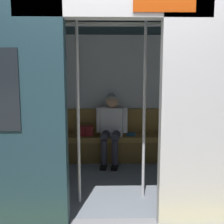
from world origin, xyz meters
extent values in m
cube|color=silver|center=(-0.90, 0.02, 1.12)|extent=(0.90, 0.12, 2.24)
cube|color=black|center=(-0.90, 0.03, 1.39)|extent=(0.50, 0.02, 0.55)
cube|color=silver|center=(0.00, 0.00, 2.14)|extent=(1.81, 0.16, 0.20)
cube|color=#BF3F0C|center=(-0.45, 0.09, 2.14)|extent=(0.56, 0.02, 0.12)
cube|color=#15272E|center=(0.00, -1.19, 2.30)|extent=(6.40, 2.54, 0.12)
cube|color=slate|center=(0.00, -1.19, 0.00)|extent=(6.08, 2.38, 0.01)
cube|color=silver|center=(0.00, -2.38, 1.12)|extent=(6.08, 0.10, 2.24)
cube|color=olive|center=(0.00, -2.32, 0.68)|extent=(3.52, 0.06, 0.45)
cube|color=white|center=(0.00, -1.19, 2.21)|extent=(4.48, 0.16, 0.03)
cube|color=gray|center=(0.00, 0.00, 0.01)|extent=(0.90, 0.19, 0.01)
cube|color=olive|center=(0.00, -2.10, 0.41)|extent=(2.70, 0.44, 0.09)
cube|color=brown|center=(0.00, -1.90, 0.18)|extent=(2.70, 0.04, 0.37)
cube|color=silver|center=(-0.04, -2.08, 0.71)|extent=(0.41, 0.27, 0.50)
sphere|color=tan|center=(-0.04, -2.08, 1.05)|extent=(0.21, 0.21, 0.21)
sphere|color=#B2ADA8|center=(-0.04, -2.09, 1.09)|extent=(0.19, 0.19, 0.19)
cylinder|color=silver|center=(-0.27, -2.02, 0.74)|extent=(0.08, 0.08, 0.44)
cylinder|color=silver|center=(0.20, -2.08, 0.74)|extent=(0.08, 0.08, 0.44)
cylinder|color=#2D2D38|center=(-0.10, -1.87, 0.51)|extent=(0.19, 0.41, 0.14)
cylinder|color=#2D2D38|center=(0.08, -1.89, 0.51)|extent=(0.19, 0.41, 0.14)
cylinder|color=#2D2D38|center=(-0.07, -1.67, 0.25)|extent=(0.10, 0.10, 0.42)
cylinder|color=#2D2D38|center=(0.10, -1.69, 0.25)|extent=(0.10, 0.10, 0.42)
cube|color=black|center=(-0.07, -1.62, 0.03)|extent=(0.13, 0.23, 0.06)
cube|color=black|center=(0.11, -1.64, 0.03)|extent=(0.13, 0.23, 0.06)
cube|color=maroon|center=(0.43, -2.07, 0.54)|extent=(0.26, 0.14, 0.17)
cube|color=maroon|center=(0.43, -1.99, 0.54)|extent=(0.02, 0.01, 0.14)
cube|color=#26598C|center=(-0.39, -2.10, 0.47)|extent=(0.19, 0.24, 0.03)
cylinder|color=silver|center=(0.39, -0.50, 1.11)|extent=(0.04, 0.04, 2.22)
cylinder|color=silver|center=(-0.39, -0.62, 1.11)|extent=(0.04, 0.04, 2.22)
camera|label=1|loc=(0.07, 2.53, 1.52)|focal=42.36mm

